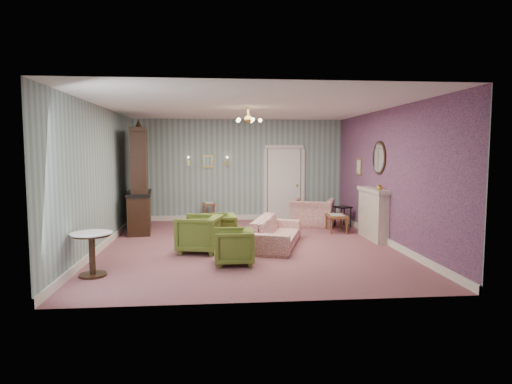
{
  "coord_description": "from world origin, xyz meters",
  "views": [
    {
      "loc": [
        -0.67,
        -9.07,
        1.99
      ],
      "look_at": [
        0.2,
        0.4,
        1.1
      ],
      "focal_mm": 30.54,
      "sensor_mm": 36.0,
      "label": 1
    }
  ],
  "objects": [
    {
      "name": "olive_chair_a",
      "position": [
        -0.37,
        -1.51,
        0.35
      ],
      "size": [
        0.63,
        0.67,
        0.69
      ],
      "primitive_type": "imported",
      "rotation": [
        0.0,
        0.0,
        -1.57
      ],
      "color": "#5B6924",
      "rests_on": "floor"
    },
    {
      "name": "wall_front",
      "position": [
        0.0,
        -3.5,
        1.45
      ],
      "size": [
        6.0,
        0.0,
        6.0
      ],
      "primitive_type": "plane",
      "rotation": [
        -1.57,
        0.0,
        0.0
      ],
      "color": "gray",
      "rests_on": "ground"
    },
    {
      "name": "olive_chair_c",
      "position": [
        -0.64,
        0.01,
        0.37
      ],
      "size": [
        0.72,
        0.77,
        0.75
      ],
      "primitive_type": "imported",
      "rotation": [
        0.0,
        0.0,
        -1.51
      ],
      "color": "#5B6924",
      "rests_on": "floor"
    },
    {
      "name": "door",
      "position": [
        1.3,
        3.46,
        1.08
      ],
      "size": [
        1.12,
        0.12,
        2.16
      ],
      "primitive_type": null,
      "color": "white",
      "rests_on": "floor"
    },
    {
      "name": "pedestal_table",
      "position": [
        -2.65,
        -2.05,
        0.36
      ],
      "size": [
        0.76,
        0.76,
        0.71
      ],
      "primitive_type": null,
      "rotation": [
        0.0,
        0.0,
        0.18
      ],
      "color": "black",
      "rests_on": "floor"
    },
    {
      "name": "burgundy_cushion",
      "position": [
        1.83,
        2.11,
        0.48
      ],
      "size": [
        0.41,
        0.28,
        0.39
      ],
      "primitive_type": "cube",
      "rotation": [
        0.17,
        0.0,
        -0.35
      ],
      "color": "maroon",
      "rests_on": "wingback_chair"
    },
    {
      "name": "fireplace",
      "position": [
        2.86,
        0.4,
        0.58
      ],
      "size": [
        0.3,
        1.4,
        1.16
      ],
      "primitive_type": null,
      "color": "beige",
      "rests_on": "floor"
    },
    {
      "name": "wingback_chair",
      "position": [
        1.88,
        2.26,
        0.48
      ],
      "size": [
        1.28,
        1.05,
        0.96
      ],
      "primitive_type": "imported",
      "rotation": [
        0.0,
        0.0,
        2.79
      ],
      "color": "#A34251",
      "rests_on": "floor"
    },
    {
      "name": "framed_print",
      "position": [
        2.97,
        1.75,
        1.6
      ],
      "size": [
        0.04,
        0.34,
        0.42
      ],
      "primitive_type": null,
      "color": "gold",
      "rests_on": "wall_right"
    },
    {
      "name": "wall_left",
      "position": [
        -3.0,
        0.0,
        1.45
      ],
      "size": [
        0.0,
        7.0,
        7.0
      ],
      "primitive_type": "plane",
      "rotation": [
        1.57,
        0.0,
        1.57
      ],
      "color": "gray",
      "rests_on": "ground"
    },
    {
      "name": "olive_chair_b",
      "position": [
        -1.01,
        -0.52,
        0.4
      ],
      "size": [
        0.91,
        0.95,
        0.81
      ],
      "primitive_type": "imported",
      "rotation": [
        0.0,
        0.0,
        -1.83
      ],
      "color": "#5B6924",
      "rests_on": "floor"
    },
    {
      "name": "wall_right_floral",
      "position": [
        2.98,
        0.0,
        1.45
      ],
      "size": [
        0.0,
        7.0,
        7.0
      ],
      "primitive_type": "plane",
      "rotation": [
        1.57,
        0.0,
        -1.57
      ],
      "color": "#B85C80",
      "rests_on": "ground"
    },
    {
      "name": "chandelier",
      "position": [
        0.0,
        0.0,
        2.63
      ],
      "size": [
        0.56,
        0.56,
        0.36
      ],
      "primitive_type": null,
      "color": "gold",
      "rests_on": "ceiling"
    },
    {
      "name": "ceiling",
      "position": [
        0.0,
        0.0,
        2.9
      ],
      "size": [
        7.0,
        7.0,
        0.0
      ],
      "primitive_type": "plane",
      "rotation": [
        3.14,
        0.0,
        0.0
      ],
      "color": "white",
      "rests_on": "ground"
    },
    {
      "name": "gilt_mirror_back",
      "position": [
        -0.9,
        3.46,
        1.7
      ],
      "size": [
        0.28,
        0.06,
        0.36
      ],
      "primitive_type": null,
      "color": "gold",
      "rests_on": "wall_back"
    },
    {
      "name": "sofa_chintz",
      "position": [
        0.58,
        -0.11,
        0.4
      ],
      "size": [
        1.18,
        2.15,
        0.81
      ],
      "primitive_type": "imported",
      "rotation": [
        0.0,
        0.0,
        1.27
      ],
      "color": "#A34251",
      "rests_on": "floor"
    },
    {
      "name": "side_table_black",
      "position": [
        2.65,
        2.03,
        0.27
      ],
      "size": [
        0.46,
        0.46,
        0.55
      ],
      "primitive_type": null,
      "rotation": [
        0.0,
        0.0,
        0.33
      ],
      "color": "black",
      "rests_on": "floor"
    },
    {
      "name": "sconce_right",
      "position": [
        -0.35,
        3.44,
        1.7
      ],
      "size": [
        0.16,
        0.12,
        0.3
      ],
      "primitive_type": null,
      "color": "gold",
      "rests_on": "wall_back"
    },
    {
      "name": "wall_back",
      "position": [
        0.0,
        3.5,
        1.45
      ],
      "size": [
        6.0,
        0.0,
        6.0
      ],
      "primitive_type": "plane",
      "rotation": [
        1.57,
        0.0,
        0.0
      ],
      "color": "gray",
      "rests_on": "ground"
    },
    {
      "name": "coffee_table",
      "position": [
        2.3,
        1.4,
        0.21
      ],
      "size": [
        0.52,
        0.86,
        0.42
      ],
      "primitive_type": null,
      "rotation": [
        0.0,
        0.0,
        -0.07
      ],
      "color": "brown",
      "rests_on": "floor"
    },
    {
      "name": "oval_mirror",
      "position": [
        2.96,
        0.4,
        1.85
      ],
      "size": [
        0.04,
        0.76,
        0.84
      ],
      "primitive_type": null,
      "color": "white",
      "rests_on": "wall_right"
    },
    {
      "name": "floor",
      "position": [
        0.0,
        0.0,
        0.0
      ],
      "size": [
        7.0,
        7.0,
        0.0
      ],
      "primitive_type": "plane",
      "color": "#91545B",
      "rests_on": "ground"
    },
    {
      "name": "nesting_table",
      "position": [
        -0.88,
        3.09,
        0.29
      ],
      "size": [
        0.39,
        0.48,
        0.59
      ],
      "primitive_type": null,
      "rotation": [
        0.0,
        0.0,
        0.08
      ],
      "color": "brown",
      "rests_on": "floor"
    },
    {
      "name": "dresser",
      "position": [
        -2.57,
        1.89,
        1.35
      ],
      "size": [
        0.76,
        1.68,
        2.7
      ],
      "primitive_type": null,
      "rotation": [
        0.0,
        0.0,
        0.13
      ],
      "color": "black",
      "rests_on": "floor"
    },
    {
      "name": "sconce_left",
      "position": [
        -1.45,
        3.44,
        1.7
      ],
      "size": [
        0.16,
        0.12,
        0.3
      ],
      "primitive_type": null,
      "color": "gold",
      "rests_on": "wall_back"
    },
    {
      "name": "wall_right",
      "position": [
        3.0,
        0.0,
        1.45
      ],
      "size": [
        0.0,
        7.0,
        7.0
      ],
      "primitive_type": "plane",
      "rotation": [
        1.57,
        0.0,
        -1.57
      ],
      "color": "gray",
      "rests_on": "ground"
    },
    {
      "name": "mantel_vase",
      "position": [
        2.84,
        0.0,
        1.23
      ],
      "size": [
        0.15,
        0.15,
        0.15
      ],
      "primitive_type": "imported",
      "color": "gold",
      "rests_on": "fireplace"
    }
  ]
}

